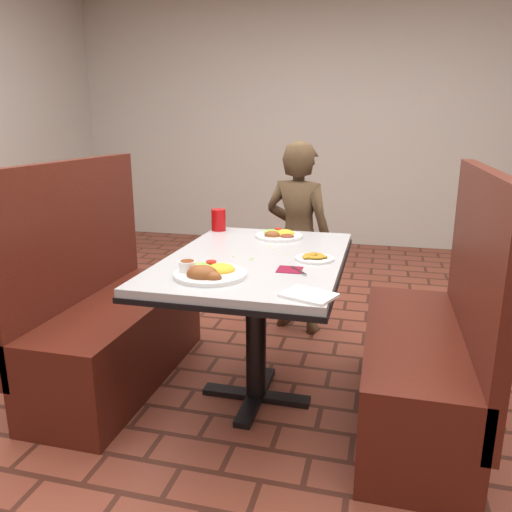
# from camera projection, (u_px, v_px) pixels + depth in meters

# --- Properties ---
(dining_table) EXTENTS (0.81, 1.21, 0.75)m
(dining_table) POSITION_uv_depth(u_px,v_px,m) (256.00, 275.00, 2.37)
(dining_table) COLOR #B2B5B7
(dining_table) RESTS_ON ground
(booth_bench_left) EXTENTS (0.47, 1.20, 1.17)m
(booth_bench_left) POSITION_uv_depth(u_px,v_px,m) (110.00, 323.00, 2.64)
(booth_bench_left) COLOR #541D13
(booth_bench_left) RESTS_ON ground
(booth_bench_right) EXTENTS (0.47, 1.20, 1.17)m
(booth_bench_right) POSITION_uv_depth(u_px,v_px,m) (426.00, 357.00, 2.26)
(booth_bench_right) COLOR #541D13
(booth_bench_right) RESTS_ON ground
(diner_person) EXTENTS (0.52, 0.41, 1.25)m
(diner_person) POSITION_uv_depth(u_px,v_px,m) (298.00, 238.00, 3.25)
(diner_person) COLOR brown
(diner_person) RESTS_ON ground
(near_dinner_plate) EXTENTS (0.30, 0.30, 0.09)m
(near_dinner_plate) POSITION_uv_depth(u_px,v_px,m) (208.00, 269.00, 2.02)
(near_dinner_plate) COLOR white
(near_dinner_plate) RESTS_ON dining_table
(far_dinner_plate) EXTENTS (0.26, 0.26, 0.07)m
(far_dinner_plate) POSITION_uv_depth(u_px,v_px,m) (279.00, 233.00, 2.72)
(far_dinner_plate) COLOR white
(far_dinner_plate) RESTS_ON dining_table
(plantain_plate) EXTENTS (0.17, 0.17, 0.03)m
(plantain_plate) POSITION_uv_depth(u_px,v_px,m) (315.00, 258.00, 2.27)
(plantain_plate) COLOR white
(plantain_plate) RESTS_ON dining_table
(maroon_napkin) EXTENTS (0.11, 0.11, 0.00)m
(maroon_napkin) POSITION_uv_depth(u_px,v_px,m) (290.00, 270.00, 2.12)
(maroon_napkin) COLOR maroon
(maroon_napkin) RESTS_ON dining_table
(spoon_utensil) EXTENTS (0.09, 0.11, 0.00)m
(spoon_utensil) POSITION_uv_depth(u_px,v_px,m) (298.00, 270.00, 2.10)
(spoon_utensil) COLOR silver
(spoon_utensil) RESTS_ON dining_table
(red_tumbler) EXTENTS (0.08, 0.08, 0.12)m
(red_tumbler) POSITION_uv_depth(u_px,v_px,m) (219.00, 220.00, 2.88)
(red_tumbler) COLOR #BB0C0E
(red_tumbler) RESTS_ON dining_table
(paper_napkin) EXTENTS (0.22, 0.19, 0.01)m
(paper_napkin) POSITION_uv_depth(u_px,v_px,m) (309.00, 295.00, 1.80)
(paper_napkin) COLOR white
(paper_napkin) RESTS_ON dining_table
(knife_utensil) EXTENTS (0.03, 0.16, 0.00)m
(knife_utensil) POSITION_uv_depth(u_px,v_px,m) (217.00, 272.00, 2.06)
(knife_utensil) COLOR silver
(knife_utensil) RESTS_ON dining_table
(fork_utensil) EXTENTS (0.03, 0.16, 0.00)m
(fork_utensil) POSITION_uv_depth(u_px,v_px,m) (215.00, 279.00, 1.97)
(fork_utensil) COLOR #BCBBC0
(fork_utensil) RESTS_ON dining_table
(lettuce_shreds) EXTENTS (0.28, 0.32, 0.00)m
(lettuce_shreds) POSITION_uv_depth(u_px,v_px,m) (267.00, 253.00, 2.39)
(lettuce_shreds) COLOR #93C950
(lettuce_shreds) RESTS_ON dining_table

